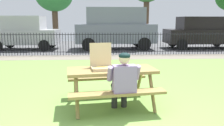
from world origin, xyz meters
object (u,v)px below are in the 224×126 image
picnic_table_foreground (112,77)px  pizza_box_open (102,64)px  parked_car_left (115,27)px  parked_car_center (201,32)px  parked_car_far_left (25,32)px  adult_at_table (123,80)px

picnic_table_foreground → pizza_box_open: 0.34m
pizza_box_open → parked_car_left: (0.86, 9.22, 0.44)m
picnic_table_foreground → parked_car_center: parked_car_center is taller
picnic_table_foreground → parked_car_far_left: bearing=117.0°
pizza_box_open → parked_car_far_left: parked_car_far_left is taller
parked_car_left → parked_car_center: bearing=-0.0°
picnic_table_foreground → pizza_box_open: size_ratio=3.56×
parked_car_left → adult_at_table: bearing=-92.7°
adult_at_table → picnic_table_foreground: bearing=111.8°
picnic_table_foreground → parked_car_left: bearing=85.9°
pizza_box_open → parked_car_far_left: bearing=116.1°
adult_at_table → parked_car_far_left: parked_car_far_left is taller
picnic_table_foreground → parked_car_far_left: parked_car_far_left is taller
adult_at_table → pizza_box_open: bearing=126.1°
parked_car_far_left → adult_at_table: bearing=-63.3°
adult_at_table → parked_car_center: bearing=59.4°
parked_car_far_left → parked_car_left: bearing=0.0°
pizza_box_open → adult_at_table: (0.39, -0.54, -0.21)m
pizza_box_open → adult_at_table: bearing=-53.9°
picnic_table_foreground → pizza_box_open: (-0.20, 0.06, 0.27)m
pizza_box_open → adult_at_table: size_ratio=0.47×
picnic_table_foreground → parked_car_far_left: 10.41m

